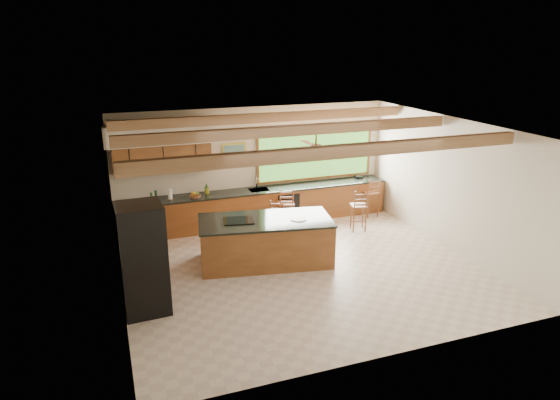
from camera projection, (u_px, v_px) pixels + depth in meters
name	position (u px, v px, depth m)	size (l,w,h in m)	color
ground	(301.00, 269.00, 10.51)	(7.20, 7.20, 0.00)	beige
room_shell	(283.00, 160.00, 10.35)	(7.27, 6.54, 3.02)	beige
counter_run	(233.00, 215.00, 12.35)	(7.12, 3.10, 1.22)	brown
island	(265.00, 241.00, 10.70)	(2.99, 1.78, 1.00)	brown
refrigerator	(143.00, 259.00, 8.62)	(0.81, 0.79, 1.99)	black
bar_stool_a	(278.00, 216.00, 11.90)	(0.48, 0.48, 1.01)	brown
bar_stool_b	(287.00, 205.00, 12.48)	(0.49, 0.49, 1.12)	brown
bar_stool_c	(360.00, 207.00, 12.40)	(0.47, 0.47, 1.08)	brown
bar_stool_d	(372.00, 194.00, 13.42)	(0.39, 0.39, 1.09)	brown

